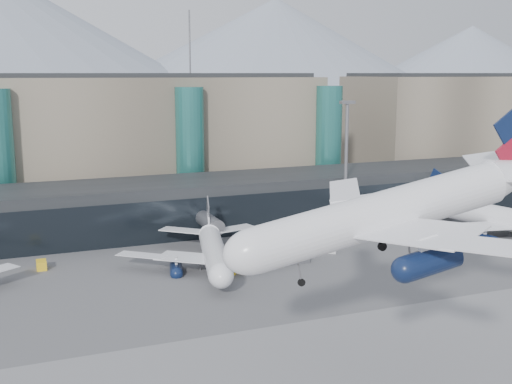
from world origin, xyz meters
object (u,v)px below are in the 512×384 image
veh_c (297,256)px  veh_g (330,249)px  veh_b (41,265)px  veh_h (233,266)px  lightmast_mid (346,157)px  veh_d (401,223)px  jet_parked_mid (213,242)px  jet_parked_right (490,209)px  veh_e (512,224)px  hero_jet (413,196)px

veh_c → veh_g: bearing=19.2°
veh_b → veh_c: bearing=-105.8°
veh_h → veh_b: bearing=104.4°
lightmast_mid → veh_d: (10.73, -4.29, -13.65)m
veh_g → veh_h: 19.83m
veh_h → veh_c: bearing=-47.6°
lightmast_mid → jet_parked_mid: size_ratio=0.78×
jet_parked_right → veh_h: bearing=81.9°
veh_c → veh_e: 51.79m
jet_parked_mid → veh_c: (13.32, -3.74, -2.86)m
jet_parked_mid → veh_h: (1.86, -4.46, -3.06)m
veh_c → veh_e: (51.44, 6.04, -0.39)m
veh_g → veh_d: bearing=63.3°
veh_h → jet_parked_right: bearing=-46.3°
hero_jet → jet_parked_right: bearing=44.2°
veh_h → veh_e: bearing=-45.1°
hero_jet → veh_h: bearing=96.7°
veh_b → veh_c: size_ratio=0.62×
lightmast_mid → veh_e: size_ratio=10.03×
veh_e → veh_h: size_ratio=0.77×
veh_c → jet_parked_right: bearing=2.5°
veh_e → veh_g: bearing=-168.0°
veh_e → veh_c: bearing=-165.0°
jet_parked_right → veh_g: size_ratio=17.20×
jet_parked_right → veh_c: bearing=82.3°
veh_d → veh_e: (20.56, -9.12, -0.05)m
jet_parked_right → veh_d: size_ratio=14.58×
hero_jet → jet_parked_mid: bearing=98.5°
lightmast_mid → veh_d: lightmast_mid is taller
jet_parked_mid → veh_g: (21.29, -0.53, -3.31)m
lightmast_mid → veh_e: bearing=-23.2°
veh_d → veh_h: size_ratio=0.81×
veh_b → veh_h: veh_h is taller
hero_jet → veh_e: hero_jet is taller
lightmast_mid → jet_parked_mid: (-33.46, -15.71, -10.44)m
lightmast_mid → hero_jet: bearing=-114.6°
jet_parked_mid → veh_e: size_ratio=12.81×
jet_parked_mid → hero_jet: bearing=-160.1°
jet_parked_mid → veh_c: size_ratio=8.13×
jet_parked_mid → veh_d: bearing=-61.8°
hero_jet → veh_d: 72.27m
lightmast_mid → hero_jet: size_ratio=0.69×
veh_b → veh_h: size_ratio=0.76×
jet_parked_right → veh_b: jet_parked_right is taller
veh_e → veh_g: 43.56m
jet_parked_mid → veh_g: bearing=-77.7°
veh_c → veh_h: bearing=-179.1°
lightmast_mid → jet_parked_mid: 38.41m
lightmast_mid → veh_c: (-20.14, -19.45, -13.30)m
hero_jet → jet_parked_mid: size_ratio=1.14×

